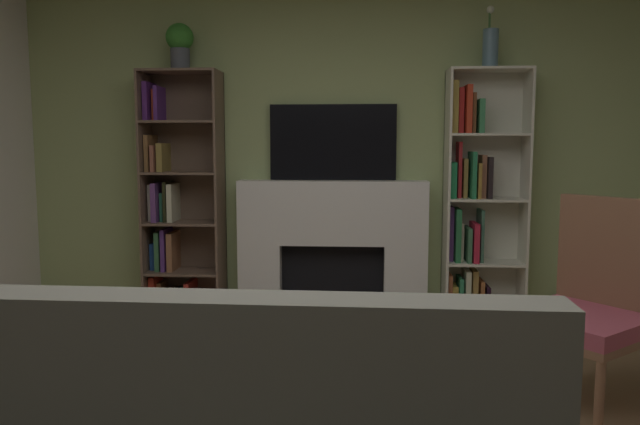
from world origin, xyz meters
name	(u,v)px	position (x,y,z in m)	size (l,w,h in m)	color
wall_back_accent	(333,148)	(0.00, 2.65, 1.34)	(4.92, 0.06, 2.68)	#A0B372
fireplace	(332,248)	(0.00, 2.51, 0.57)	(1.55, 0.51, 1.09)	white
tv	(333,142)	(0.00, 2.59, 1.38)	(0.97, 0.06, 0.58)	black
bookshelf_left	(177,210)	(-1.21, 2.50, 0.86)	(0.59, 0.32, 1.92)	brown
bookshelf_right	(475,207)	(1.08, 2.51, 0.90)	(0.59, 0.28, 1.92)	silver
potted_plant	(180,43)	(-1.15, 2.47, 2.12)	(0.21, 0.21, 0.35)	#4F545D
vase_with_flowers	(490,46)	(1.14, 2.47, 2.07)	(0.11, 0.11, 0.44)	slate
armchair	(591,303)	(1.41, 1.05, 0.55)	(0.82, 0.82, 1.09)	brown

